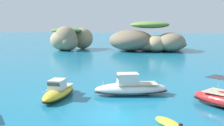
% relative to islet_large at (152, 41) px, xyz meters
% --- Properties ---
extents(ground_plane, '(400.00, 400.00, 0.00)m').
position_rel_islet_large_xyz_m(ground_plane, '(-6.12, -55.49, -2.60)').
color(ground_plane, '#197093').
extents(islet_large, '(26.76, 22.02, 8.14)m').
position_rel_islet_large_xyz_m(islet_large, '(0.00, 0.00, 0.00)').
color(islet_large, '#756651').
rests_on(islet_large, ground).
extents(islet_small, '(12.76, 14.20, 6.76)m').
position_rel_islet_large_xyz_m(islet_small, '(-23.51, -0.80, 0.52)').
color(islet_small, '#84755B').
rests_on(islet_small, ground).
extents(motorboat_yellow, '(2.74, 6.86, 1.98)m').
position_rel_islet_large_xyz_m(motorboat_yellow, '(-12.19, -50.30, -1.93)').
color(motorboat_yellow, yellow).
rests_on(motorboat_yellow, ground).
extents(motorboat_white, '(8.25, 3.76, 2.35)m').
position_rel_islet_large_xyz_m(motorboat_white, '(-4.82, -48.48, -1.81)').
color(motorboat_white, white).
rests_on(motorboat_white, ground).
extents(dinghy_tender, '(2.35, 2.78, 0.58)m').
position_rel_islet_large_xyz_m(dinghy_tender, '(-1.88, -57.08, -2.37)').
color(dinghy_tender, yellow).
rests_on(dinghy_tender, ground).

